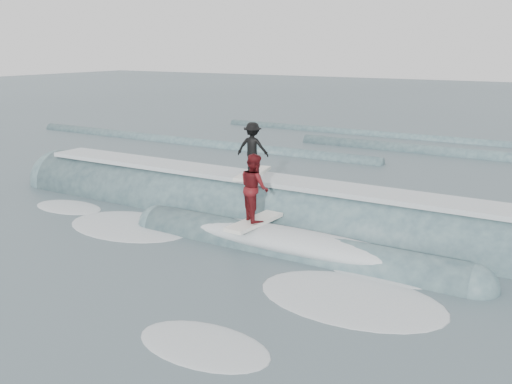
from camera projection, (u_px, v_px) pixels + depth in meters
The scene contains 6 objects.
ground at pixel (186, 264), 13.94m from camera, with size 160.00×160.00×0.00m, color #384A52.
breaking_wave at pixel (275, 222), 17.14m from camera, with size 21.31×4.04×2.51m.
surfer_black at pixel (253, 150), 17.36m from camera, with size 1.09×2.07×1.63m.
surfer_red at pixel (254, 191), 14.98m from camera, with size 1.11×2.03×1.90m.
whitewater at pixel (227, 259), 14.28m from camera, with size 13.47×6.61×0.10m.
far_swells at pixel (370, 149), 29.45m from camera, with size 38.22×8.65×0.80m.
Camera 1 is at (8.23, -10.27, 5.21)m, focal length 40.00 mm.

